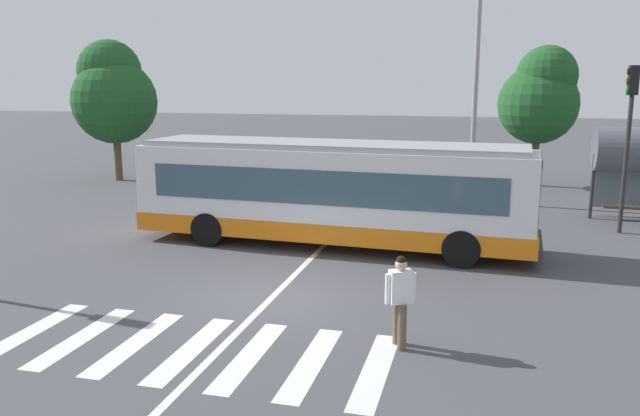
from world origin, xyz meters
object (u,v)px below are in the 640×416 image
Objects in this scene: parked_car_blue at (352,168)px; background_tree_left at (113,93)px; city_transit_bus at (332,193)px; parked_car_white at (405,170)px; parked_car_silver at (469,173)px; traffic_light_far_corner at (629,123)px; twin_arm_street_lamp at (477,61)px; parked_car_red at (295,167)px; background_tree_right at (541,96)px; parked_car_black at (250,163)px; pedestrian_crossing_street at (400,296)px.

background_tree_left is (-11.50, -1.79, 3.50)m from parked_car_blue.
parked_car_white is at bearing 86.20° from city_transit_bus.
city_transit_bus is at bearing -108.02° from parked_car_silver.
background_tree_left is at bearing -173.47° from parked_car_white.
parked_car_blue is at bearing 176.24° from parked_car_silver.
traffic_light_far_corner is (4.92, -7.46, 2.73)m from parked_car_silver.
parked_car_white is at bearing 132.55° from twin_arm_street_lamp.
twin_arm_street_lamp is (0.15, -3.16, 4.81)m from parked_car_silver.
background_tree_left is (-13.29, 9.87, 2.68)m from city_transit_bus.
twin_arm_street_lamp reaches higher than background_tree_left.
parked_car_red is 0.68× the size of background_tree_left.
parked_car_blue is 0.98× the size of parked_car_white.
traffic_light_far_corner reaches higher than city_transit_bus.
twin_arm_street_lamp is at bearing -119.47° from background_tree_right.
parked_car_red is 1.00× the size of parked_car_white.
background_tree_right is at bearing 10.06° from parked_car_blue.
parked_car_silver is at bearing -148.08° from background_tree_right.
traffic_light_far_corner is at bearing -29.72° from parked_car_red.
background_tree_left is (-21.88, 6.03, 0.77)m from traffic_light_far_corner.
twin_arm_street_lamp reaches higher than city_transit_bus.
city_transit_bus is 2.56× the size of parked_car_white.
twin_arm_street_lamp is (3.06, -3.34, 4.81)m from parked_car_white.
parked_car_red is 0.88× the size of traffic_light_far_corner.
background_tree_right is at bearing 4.85° from parked_car_black.
parked_car_blue is 0.85× the size of traffic_light_far_corner.
city_transit_bus reaches higher than pedestrian_crossing_street.
parked_car_silver is at bearing 4.81° from background_tree_left.
background_tree_right is (-1.94, 9.31, 0.64)m from traffic_light_far_corner.
parked_car_red is 8.22m from parked_car_silver.
parked_car_black is at bearing 152.57° from traffic_light_far_corner.
traffic_light_far_corner is (5.68, 10.69, 2.53)m from pedestrian_crossing_street.
city_transit_bus is 1.84× the size of background_tree_right.
background_tree_right is at bearing 79.42° from pedestrian_crossing_street.
background_tree_left reaches higher than parked_car_black.
pedestrian_crossing_street is 0.37× the size of parked_car_red.
pedestrian_crossing_street is (2.92, -6.85, -0.62)m from city_transit_bus.
parked_car_blue is 0.66× the size of background_tree_left.
pedestrian_crossing_street is at bearing -45.89° from background_tree_left.
parked_car_red and parked_car_white have the same top height.
pedestrian_crossing_street is 0.38× the size of parked_car_black.
parked_car_black is at bearing 118.01° from pedestrian_crossing_street.
city_transit_bus reaches higher than parked_car_red.
parked_car_white is at bearing 96.72° from pedestrian_crossing_street.
parked_car_red is 5.31m from parked_car_white.
parked_car_red is 15.37m from traffic_light_far_corner.
background_tree_left is at bearing 164.60° from traffic_light_far_corner.
city_transit_bus reaches higher than parked_car_blue.
pedestrian_crossing_street is 0.33× the size of traffic_light_far_corner.
parked_car_white is (5.30, 0.13, 0.00)m from parked_car_red.
pedestrian_crossing_street is 20.60m from background_tree_right.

